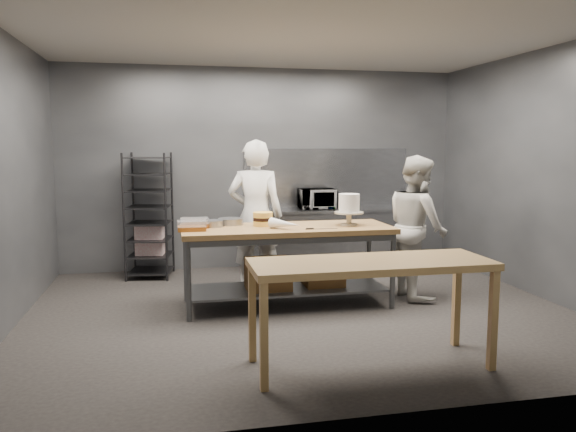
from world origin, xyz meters
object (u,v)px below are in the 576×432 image
(chef_right, at_px, (417,227))
(layer_cake, at_px, (263,219))
(chef_behind, at_px, (255,216))
(microwave, at_px, (317,199))
(speed_rack, at_px, (149,217))
(near_counter, at_px, (371,271))
(frosted_cake_stand, at_px, (349,206))
(work_table, at_px, (289,257))

(chef_right, xyz_separation_m, layer_cake, (-1.89, 0.08, 0.13))
(chef_behind, height_order, layer_cake, chef_behind)
(chef_behind, distance_m, microwave, 1.57)
(speed_rack, bearing_deg, microwave, 1.86)
(chef_right, bearing_deg, near_counter, 147.44)
(frosted_cake_stand, bearing_deg, chef_right, 5.46)
(speed_rack, relative_size, frosted_cake_stand, 4.76)
(work_table, bearing_deg, microwave, 66.07)
(work_table, xyz_separation_m, frosted_cake_stand, (0.71, -0.03, 0.58))
(work_table, height_order, chef_behind, chef_behind)
(chef_behind, relative_size, layer_cake, 8.45)
(layer_cake, bearing_deg, work_table, -25.88)
(near_counter, height_order, microwave, microwave)
(work_table, xyz_separation_m, chef_right, (1.61, 0.06, 0.29))
(work_table, xyz_separation_m, chef_behind, (-0.27, 0.79, 0.39))
(frosted_cake_stand, xyz_separation_m, layer_cake, (-0.99, 0.16, -0.15))
(near_counter, bearing_deg, speed_rack, 116.91)
(chef_right, relative_size, layer_cake, 7.63)
(work_table, relative_size, chef_behind, 1.25)
(work_table, xyz_separation_m, near_counter, (0.28, -1.92, 0.24))
(near_counter, xyz_separation_m, speed_rack, (-1.90, 3.74, 0.04))
(frosted_cake_stand, bearing_deg, microwave, 85.99)
(near_counter, relative_size, chef_right, 1.16)
(frosted_cake_stand, bearing_deg, near_counter, -102.72)
(layer_cake, bearing_deg, near_counter, -74.67)
(work_table, distance_m, chef_right, 1.63)
(work_table, height_order, microwave, microwave)
(chef_behind, bearing_deg, work_table, 123.02)
(work_table, bearing_deg, layer_cake, 154.12)
(near_counter, distance_m, microwave, 3.87)
(near_counter, xyz_separation_m, layer_cake, (-0.56, 2.05, 0.19))
(near_counter, distance_m, layer_cake, 2.14)
(speed_rack, height_order, chef_behind, chef_behind)
(microwave, relative_size, layer_cake, 2.39)
(microwave, bearing_deg, speed_rack, -178.14)
(chef_behind, relative_size, chef_right, 1.11)
(frosted_cake_stand, height_order, layer_cake, frosted_cake_stand)
(near_counter, xyz_separation_m, frosted_cake_stand, (0.43, 1.89, 0.34))
(near_counter, bearing_deg, chef_behind, 101.44)
(microwave, xyz_separation_m, layer_cake, (-1.13, -1.77, -0.05))
(near_counter, bearing_deg, layer_cake, 105.33)
(near_counter, xyz_separation_m, chef_right, (1.32, 1.98, 0.05))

